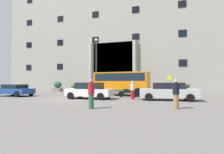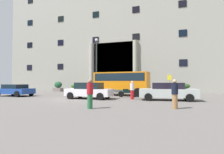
{
  "view_description": "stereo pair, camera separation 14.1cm",
  "coord_description": "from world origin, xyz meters",
  "px_view_note": "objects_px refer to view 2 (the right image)",
  "views": [
    {
      "loc": [
        7.78,
        -13.97,
        1.51
      ],
      "look_at": [
        1.57,
        6.29,
        2.14
      ],
      "focal_mm": 28.02,
      "sensor_mm": 36.0,
      "label": 1
    },
    {
      "loc": [
        7.91,
        -13.93,
        1.51
      ],
      "look_at": [
        1.57,
        6.29,
        2.14
      ],
      "focal_mm": 28.02,
      "sensor_mm": 36.0,
      "label": 2
    }
  ],
  "objects_px": {
    "motorcycle_near_kerb": "(127,93)",
    "pedestrian_woman_dark_dress": "(175,94)",
    "hedge_planter_entrance_left": "(182,89)",
    "white_taxi_kerbside": "(168,91)",
    "pedestrian_man_red_shirt": "(90,94)",
    "lamppost_plaza_centre": "(96,61)",
    "parked_sedan_far": "(89,91)",
    "bus_stop_sign": "(169,82)",
    "hedge_planter_east": "(58,87)",
    "orange_minibus": "(122,82)",
    "hedge_planter_west": "(76,88)",
    "pedestrian_man_crossing": "(132,90)",
    "hedge_planter_far_east": "(129,88)",
    "parked_coupe_end": "(15,90)"
  },
  "relations": [
    {
      "from": "white_taxi_kerbside",
      "to": "lamppost_plaza_centre",
      "type": "xyz_separation_m",
      "value": [
        -9.3,
        6.91,
        3.65
      ]
    },
    {
      "from": "parked_sedan_far",
      "to": "pedestrian_man_red_shirt",
      "type": "height_order",
      "value": "pedestrian_man_red_shirt"
    },
    {
      "from": "bus_stop_sign",
      "to": "hedge_planter_far_east",
      "type": "distance_m",
      "value": 6.31
    },
    {
      "from": "bus_stop_sign",
      "to": "pedestrian_man_red_shirt",
      "type": "height_order",
      "value": "bus_stop_sign"
    },
    {
      "from": "hedge_planter_entrance_left",
      "to": "lamppost_plaza_centre",
      "type": "distance_m",
      "value": 11.91
    },
    {
      "from": "bus_stop_sign",
      "to": "lamppost_plaza_centre",
      "type": "bearing_deg",
      "value": 175.74
    },
    {
      "from": "hedge_planter_east",
      "to": "white_taxi_kerbside",
      "type": "relative_size",
      "value": 0.35
    },
    {
      "from": "orange_minibus",
      "to": "hedge_planter_east",
      "type": "bearing_deg",
      "value": 161.02
    },
    {
      "from": "parked_coupe_end",
      "to": "pedestrian_man_red_shirt",
      "type": "distance_m",
      "value": 12.94
    },
    {
      "from": "hedge_planter_entrance_left",
      "to": "orange_minibus",
      "type": "bearing_deg",
      "value": -143.8
    },
    {
      "from": "hedge_planter_west",
      "to": "motorcycle_near_kerb",
      "type": "height_order",
      "value": "hedge_planter_west"
    },
    {
      "from": "pedestrian_man_red_shirt",
      "to": "lamppost_plaza_centre",
      "type": "height_order",
      "value": "lamppost_plaza_centre"
    },
    {
      "from": "bus_stop_sign",
      "to": "lamppost_plaza_centre",
      "type": "height_order",
      "value": "lamppost_plaza_centre"
    },
    {
      "from": "hedge_planter_east",
      "to": "white_taxi_kerbside",
      "type": "bearing_deg",
      "value": -28.8
    },
    {
      "from": "hedge_planter_entrance_left",
      "to": "motorcycle_near_kerb",
      "type": "distance_m",
      "value": 9.1
    },
    {
      "from": "hedge_planter_far_east",
      "to": "parked_coupe_end",
      "type": "bearing_deg",
      "value": -137.84
    },
    {
      "from": "hedge_planter_west",
      "to": "parked_coupe_end",
      "type": "xyz_separation_m",
      "value": [
        -2.32,
        -9.24,
        0.05
      ]
    },
    {
      "from": "white_taxi_kerbside",
      "to": "pedestrian_man_red_shirt",
      "type": "relative_size",
      "value": 2.79
    },
    {
      "from": "pedestrian_woman_dark_dress",
      "to": "hedge_planter_west",
      "type": "bearing_deg",
      "value": -129.2
    },
    {
      "from": "white_taxi_kerbside",
      "to": "parked_sedan_far",
      "type": "distance_m",
      "value": 6.88
    },
    {
      "from": "hedge_planter_entrance_left",
      "to": "pedestrian_man_crossing",
      "type": "height_order",
      "value": "pedestrian_man_crossing"
    },
    {
      "from": "hedge_planter_west",
      "to": "parked_coupe_end",
      "type": "distance_m",
      "value": 9.53
    },
    {
      "from": "hedge_planter_west",
      "to": "hedge_planter_far_east",
      "type": "distance_m",
      "value": 8.31
    },
    {
      "from": "hedge_planter_far_east",
      "to": "hedge_planter_east",
      "type": "height_order",
      "value": "hedge_planter_east"
    },
    {
      "from": "hedge_planter_far_east",
      "to": "motorcycle_near_kerb",
      "type": "height_order",
      "value": "hedge_planter_far_east"
    },
    {
      "from": "white_taxi_kerbside",
      "to": "pedestrian_man_red_shirt",
      "type": "height_order",
      "value": "pedestrian_man_red_shirt"
    },
    {
      "from": "hedge_planter_entrance_left",
      "to": "lamppost_plaza_centre",
      "type": "xyz_separation_m",
      "value": [
        -11.1,
        -2.17,
        3.73
      ]
    },
    {
      "from": "hedge_planter_west",
      "to": "white_taxi_kerbside",
      "type": "relative_size",
      "value": 0.38
    },
    {
      "from": "bus_stop_sign",
      "to": "parked_sedan_far",
      "type": "bearing_deg",
      "value": -135.79
    },
    {
      "from": "hedge_planter_far_east",
      "to": "hedge_planter_entrance_left",
      "type": "xyz_separation_m",
      "value": [
        7.02,
        -0.21,
        0.03
      ]
    },
    {
      "from": "motorcycle_near_kerb",
      "to": "pedestrian_woman_dark_dress",
      "type": "height_order",
      "value": "pedestrian_woman_dark_dress"
    },
    {
      "from": "hedge_planter_far_east",
      "to": "lamppost_plaza_centre",
      "type": "relative_size",
      "value": 0.23
    },
    {
      "from": "orange_minibus",
      "to": "hedge_planter_east",
      "type": "height_order",
      "value": "orange_minibus"
    },
    {
      "from": "bus_stop_sign",
      "to": "pedestrian_woman_dark_dress",
      "type": "xyz_separation_m",
      "value": [
        0.13,
        -10.95,
        -0.63
      ]
    },
    {
      "from": "hedge_planter_far_east",
      "to": "hedge_planter_east",
      "type": "distance_m",
      "value": 11.88
    },
    {
      "from": "parked_coupe_end",
      "to": "lamppost_plaza_centre",
      "type": "bearing_deg",
      "value": 49.85
    },
    {
      "from": "hedge_planter_entrance_left",
      "to": "white_taxi_kerbside",
      "type": "bearing_deg",
      "value": -101.22
    },
    {
      "from": "bus_stop_sign",
      "to": "pedestrian_man_red_shirt",
      "type": "distance_m",
      "value": 13.15
    },
    {
      "from": "hedge_planter_west",
      "to": "lamppost_plaza_centre",
      "type": "height_order",
      "value": "lamppost_plaza_centre"
    },
    {
      "from": "parked_sedan_far",
      "to": "pedestrian_woman_dark_dress",
      "type": "relative_size",
      "value": 2.51
    },
    {
      "from": "bus_stop_sign",
      "to": "parked_sedan_far",
      "type": "height_order",
      "value": "bus_stop_sign"
    },
    {
      "from": "hedge_planter_west",
      "to": "parked_sedan_far",
      "type": "relative_size",
      "value": 0.42
    },
    {
      "from": "hedge_planter_east",
      "to": "motorcycle_near_kerb",
      "type": "xyz_separation_m",
      "value": [
        13.18,
        -7.41,
        -0.34
      ]
    },
    {
      "from": "pedestrian_woman_dark_dress",
      "to": "pedestrian_man_red_shirt",
      "type": "xyz_separation_m",
      "value": [
        -4.63,
        -1.39,
        -0.0
      ]
    },
    {
      "from": "hedge_planter_far_east",
      "to": "pedestrian_woman_dark_dress",
      "type": "xyz_separation_m",
      "value": [
        5.57,
        -14.03,
        0.2
      ]
    },
    {
      "from": "motorcycle_near_kerb",
      "to": "parked_coupe_end",
      "type": "bearing_deg",
      "value": -171.58
    },
    {
      "from": "pedestrian_man_red_shirt",
      "to": "lamppost_plaza_centre",
      "type": "relative_size",
      "value": 0.22
    },
    {
      "from": "parked_sedan_far",
      "to": "pedestrian_man_red_shirt",
      "type": "bearing_deg",
      "value": -64.24
    },
    {
      "from": "lamppost_plaza_centre",
      "to": "parked_sedan_far",
      "type": "bearing_deg",
      "value": -72.12
    },
    {
      "from": "parked_sedan_far",
      "to": "pedestrian_woman_dark_dress",
      "type": "xyz_separation_m",
      "value": [
        7.2,
        -4.06,
        0.09
      ]
    }
  ]
}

